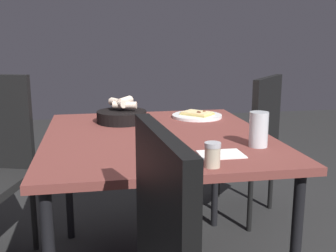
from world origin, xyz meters
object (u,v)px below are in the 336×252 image
at_px(pizza_plate, 197,115).
at_px(bread_basket, 122,115).
at_px(chair_spare, 247,139).
at_px(pepper_shaker, 212,156).
at_px(beer_glass, 259,131).
at_px(dining_table, 157,147).

height_order(pizza_plate, bread_basket, bread_basket).
bearing_deg(chair_spare, pepper_shaker, 63.30).
bearing_deg(beer_glass, pepper_shaker, 41.10).
bearing_deg(chair_spare, bread_basket, 21.32).
distance_m(dining_table, pepper_shaker, 0.50).
bearing_deg(pepper_shaker, bread_basket, -72.45).
distance_m(bread_basket, chair_spare, 0.88).
height_order(pizza_plate, pepper_shaker, pepper_shaker).
bearing_deg(pizza_plate, pepper_shaker, 79.20).
relative_size(bread_basket, pepper_shaker, 2.96).
relative_size(dining_table, beer_glass, 8.11).
distance_m(pizza_plate, bread_basket, 0.41).
bearing_deg(pizza_plate, beer_glass, 98.36).
relative_size(dining_table, chair_spare, 1.24).
bearing_deg(bread_basket, dining_table, 114.47).
xyz_separation_m(pizza_plate, pepper_shaker, (0.16, 0.83, 0.03)).
xyz_separation_m(dining_table, pepper_shaker, (-0.11, 0.48, 0.09)).
xyz_separation_m(pizza_plate, chair_spare, (-0.38, -0.25, -0.21)).
relative_size(pizza_plate, beer_glass, 1.93).
height_order(beer_glass, pepper_shaker, beer_glass).
bearing_deg(beer_glass, dining_table, -36.34).
xyz_separation_m(beer_glass, chair_spare, (-0.29, -0.86, -0.26)).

